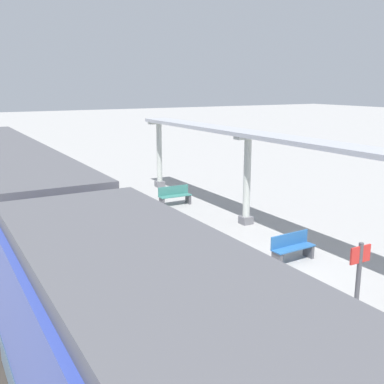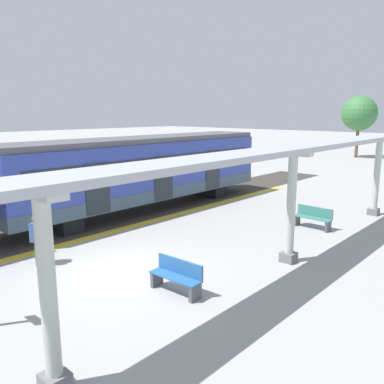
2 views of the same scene
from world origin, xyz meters
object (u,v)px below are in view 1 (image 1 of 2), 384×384
object	(u,v)px
bench_far_end	(292,247)
passenger_waiting_near_edge	(191,278)
canopy_pillar_fourth	(159,154)
platform_info_sign	(358,283)
canopy_pillar_third	(247,180)
train_far_carriage	(8,196)
bench_mid_platform	(174,195)

from	to	relation	value
bench_far_end	passenger_waiting_near_edge	world-z (taller)	passenger_waiting_near_edge
passenger_waiting_near_edge	canopy_pillar_fourth	bearing A→B (deg)	67.26
bench_far_end	platform_info_sign	bearing A→B (deg)	-115.02
canopy_pillar_third	canopy_pillar_fourth	bearing A→B (deg)	90.00
platform_info_sign	passenger_waiting_near_edge	bearing A→B (deg)	133.82
bench_far_end	train_far_carriage	bearing A→B (deg)	144.43
canopy_pillar_fourth	bench_far_end	world-z (taller)	canopy_pillar_fourth
bench_mid_platform	train_far_carriage	bearing A→B (deg)	-160.91
train_far_carriage	canopy_pillar_fourth	distance (m)	10.61
bench_mid_platform	passenger_waiting_near_edge	distance (m)	10.41
canopy_pillar_fourth	passenger_waiting_near_edge	world-z (taller)	canopy_pillar_fourth
canopy_pillar_third	passenger_waiting_near_edge	distance (m)	7.80
train_far_carriage	bench_far_end	bearing A→B (deg)	-35.57
train_far_carriage	platform_info_sign	bearing A→B (deg)	-60.08
canopy_pillar_third	canopy_pillar_fourth	size ratio (longest dim) A/B	1.00
train_far_carriage	passenger_waiting_near_edge	world-z (taller)	train_far_carriage
canopy_pillar_fourth	passenger_waiting_near_edge	distance (m)	14.36
bench_far_end	platform_info_sign	distance (m)	4.69
bench_far_end	platform_info_sign	xyz separation A→B (m)	(-1.95, -4.18, 0.89)
canopy_pillar_third	bench_mid_platform	distance (m)	4.32
canopy_pillar_fourth	bench_mid_platform	xyz separation A→B (m)	(-1.10, -3.82, -1.31)
train_far_carriage	passenger_waiting_near_edge	xyz separation A→B (m)	(2.93, -6.85, -0.85)
canopy_pillar_fourth	passenger_waiting_near_edge	xyz separation A→B (m)	(-5.54, -13.23, -0.77)
canopy_pillar_third	platform_info_sign	size ratio (longest dim) A/B	1.57
canopy_pillar_fourth	platform_info_sign	size ratio (longest dim) A/B	1.57
bench_mid_platform	platform_info_sign	world-z (taller)	platform_info_sign
canopy_pillar_third	platform_info_sign	bearing A→B (deg)	-110.64
bench_mid_platform	passenger_waiting_near_edge	size ratio (longest dim) A/B	0.96
train_far_carriage	platform_info_sign	distance (m)	10.93
train_far_carriage	bench_mid_platform	size ratio (longest dim) A/B	9.35
train_far_carriage	bench_mid_platform	distance (m)	7.93
canopy_pillar_third	bench_mid_platform	size ratio (longest dim) A/B	2.30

